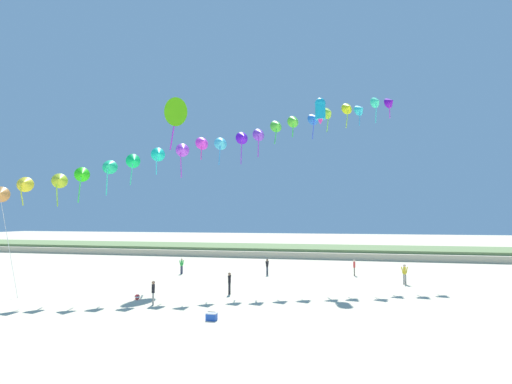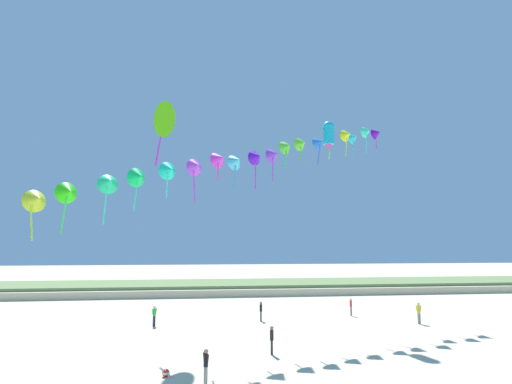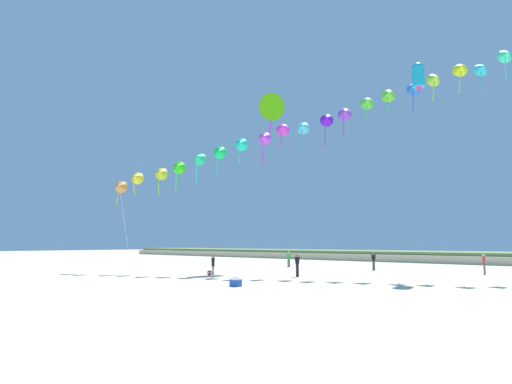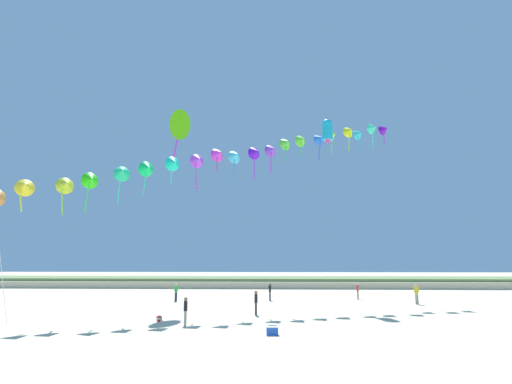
{
  "view_description": "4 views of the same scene",
  "coord_description": "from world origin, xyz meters",
  "px_view_note": "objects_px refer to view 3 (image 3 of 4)",
  "views": [
    {
      "loc": [
        9.1,
        -18.56,
        5.56
      ],
      "look_at": [
        1.82,
        13.43,
        7.65
      ],
      "focal_mm": 28.0,
      "sensor_mm": 36.0,
      "label": 1
    },
    {
      "loc": [
        -3.11,
        -13.68,
        6.1
      ],
      "look_at": [
        -0.14,
        9.71,
        9.28
      ],
      "focal_mm": 28.0,
      "sensor_mm": 36.0,
      "label": 2
    },
    {
      "loc": [
        17.33,
        -13.25,
        2.29
      ],
      "look_at": [
        -2.13,
        8.41,
        6.06
      ],
      "focal_mm": 28.0,
      "sensor_mm": 36.0,
      "label": 3
    },
    {
      "loc": [
        2.06,
        -17.77,
        3.48
      ],
      "look_at": [
        0.59,
        12.52,
        8.79
      ],
      "focal_mm": 28.0,
      "sensor_mm": 36.0,
      "label": 4
    }
  ],
  "objects_px": {
    "person_near_right": "(297,264)",
    "beach_cooler": "(236,282)",
    "person_mid_center": "(289,258)",
    "large_kite_low_lead": "(418,76)",
    "person_far_center": "(213,265)",
    "beach_ball": "(209,273)",
    "person_near_left": "(374,260)",
    "person_far_left": "(484,262)",
    "large_kite_mid_trail": "(270,107)"
  },
  "relations": [
    {
      "from": "large_kite_mid_trail",
      "to": "person_far_center",
      "type": "bearing_deg",
      "value": -70.99
    },
    {
      "from": "person_near_right",
      "to": "person_far_left",
      "type": "xyz_separation_m",
      "value": [
        8.99,
        11.55,
        -0.03
      ]
    },
    {
      "from": "person_mid_center",
      "to": "beach_cooler",
      "type": "xyz_separation_m",
      "value": [
        8.75,
        -16.21,
        -0.67
      ]
    },
    {
      "from": "person_far_left",
      "to": "beach_ball",
      "type": "distance_m",
      "value": 20.7
    },
    {
      "from": "person_far_left",
      "to": "beach_cooler",
      "type": "relative_size",
      "value": 2.65
    },
    {
      "from": "person_far_center",
      "to": "beach_ball",
      "type": "relative_size",
      "value": 4.21
    },
    {
      "from": "person_mid_center",
      "to": "large_kite_low_lead",
      "type": "relative_size",
      "value": 0.64
    },
    {
      "from": "person_far_left",
      "to": "person_mid_center",
      "type": "bearing_deg",
      "value": -171.33
    },
    {
      "from": "person_near_right",
      "to": "person_mid_center",
      "type": "bearing_deg",
      "value": 130.17
    },
    {
      "from": "person_far_center",
      "to": "person_near_left",
      "type": "bearing_deg",
      "value": 72.81
    },
    {
      "from": "person_far_center",
      "to": "beach_cooler",
      "type": "height_order",
      "value": "person_far_center"
    },
    {
      "from": "person_near_left",
      "to": "large_kite_low_lead",
      "type": "bearing_deg",
      "value": -22.73
    },
    {
      "from": "person_near_left",
      "to": "large_kite_low_lead",
      "type": "relative_size",
      "value": 0.65
    },
    {
      "from": "beach_cooler",
      "to": "beach_ball",
      "type": "relative_size",
      "value": 1.59
    },
    {
      "from": "person_mid_center",
      "to": "large_kite_low_lead",
      "type": "bearing_deg",
      "value": -4.85
    },
    {
      "from": "person_far_left",
      "to": "person_near_right",
      "type": "bearing_deg",
      "value": -127.91
    },
    {
      "from": "person_near_left",
      "to": "beach_cooler",
      "type": "height_order",
      "value": "person_near_left"
    },
    {
      "from": "large_kite_low_lead",
      "to": "beach_ball",
      "type": "height_order",
      "value": "large_kite_low_lead"
    },
    {
      "from": "person_far_center",
      "to": "beach_cooler",
      "type": "xyz_separation_m",
      "value": [
        4.86,
        -2.73,
        -0.67
      ]
    },
    {
      "from": "person_near_right",
      "to": "person_far_left",
      "type": "bearing_deg",
      "value": 52.09
    },
    {
      "from": "person_far_center",
      "to": "large_kite_mid_trail",
      "type": "height_order",
      "value": "large_kite_mid_trail"
    },
    {
      "from": "person_near_left",
      "to": "person_far_center",
      "type": "distance_m",
      "value": 15.24
    },
    {
      "from": "person_far_left",
      "to": "person_far_center",
      "type": "height_order",
      "value": "person_far_left"
    },
    {
      "from": "person_mid_center",
      "to": "beach_cooler",
      "type": "height_order",
      "value": "person_mid_center"
    },
    {
      "from": "large_kite_low_lead",
      "to": "beach_cooler",
      "type": "distance_m",
      "value": 21.85
    },
    {
      "from": "person_mid_center",
      "to": "person_far_left",
      "type": "relative_size",
      "value": 1.0
    },
    {
      "from": "person_mid_center",
      "to": "beach_ball",
      "type": "height_order",
      "value": "person_mid_center"
    },
    {
      "from": "person_near_left",
      "to": "person_far_center",
      "type": "xyz_separation_m",
      "value": [
        -4.51,
        -14.56,
        -0.01
      ]
    },
    {
      "from": "person_mid_center",
      "to": "beach_cooler",
      "type": "bearing_deg",
      "value": -61.63
    },
    {
      "from": "person_far_left",
      "to": "large_kite_mid_trail",
      "type": "relative_size",
      "value": 0.31
    },
    {
      "from": "person_far_center",
      "to": "beach_ball",
      "type": "height_order",
      "value": "person_far_center"
    },
    {
      "from": "person_far_center",
      "to": "beach_cooler",
      "type": "relative_size",
      "value": 2.64
    },
    {
      "from": "person_far_left",
      "to": "beach_cooler",
      "type": "bearing_deg",
      "value": -112.73
    },
    {
      "from": "person_near_right",
      "to": "large_kite_low_lead",
      "type": "distance_m",
      "value": 17.47
    },
    {
      "from": "person_near_right",
      "to": "beach_ball",
      "type": "height_order",
      "value": "person_near_right"
    },
    {
      "from": "person_far_center",
      "to": "beach_cooler",
      "type": "bearing_deg",
      "value": -29.29
    },
    {
      "from": "person_mid_center",
      "to": "beach_ball",
      "type": "bearing_deg",
      "value": -80.5
    },
    {
      "from": "beach_cooler",
      "to": "beach_ball",
      "type": "xyz_separation_m",
      "value": [
        -6.72,
        4.06,
        -0.03
      ]
    },
    {
      "from": "person_near_right",
      "to": "beach_cooler",
      "type": "distance_m",
      "value": 7.32
    },
    {
      "from": "person_near_left",
      "to": "person_far_center",
      "type": "relative_size",
      "value": 1.02
    },
    {
      "from": "beach_ball",
      "to": "person_far_center",
      "type": "bearing_deg",
      "value": -35.64
    },
    {
      "from": "person_far_left",
      "to": "person_far_center",
      "type": "xyz_separation_m",
      "value": [
        -12.71,
        -16.01,
        -0.0
      ]
    },
    {
      "from": "large_kite_low_lead",
      "to": "beach_cooler",
      "type": "bearing_deg",
      "value": -108.44
    },
    {
      "from": "person_near_right",
      "to": "large_kite_low_lead",
      "type": "height_order",
      "value": "large_kite_low_lead"
    },
    {
      "from": "large_kite_low_lead",
      "to": "beach_ball",
      "type": "relative_size",
      "value": 6.63
    },
    {
      "from": "person_near_right",
      "to": "person_far_left",
      "type": "distance_m",
      "value": 14.64
    },
    {
      "from": "person_mid_center",
      "to": "person_far_center",
      "type": "bearing_deg",
      "value": -73.9
    },
    {
      "from": "person_mid_center",
      "to": "person_far_center",
      "type": "relative_size",
      "value": 1.0
    },
    {
      "from": "person_mid_center",
      "to": "beach_cooler",
      "type": "distance_m",
      "value": 18.43
    },
    {
      "from": "person_near_left",
      "to": "person_far_left",
      "type": "height_order",
      "value": "person_near_left"
    }
  ]
}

